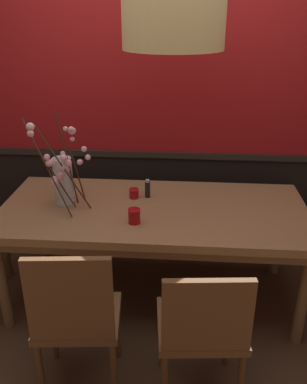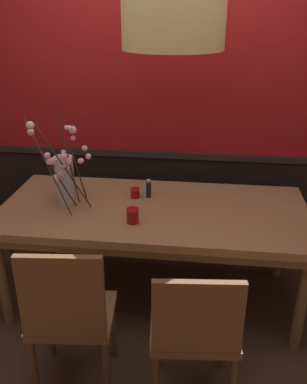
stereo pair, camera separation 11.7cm
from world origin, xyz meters
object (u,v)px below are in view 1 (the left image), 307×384
(chair_far_side_right, at_px, (193,186))
(candle_holder_nearer_center, at_px, (134,193))
(vase_with_blossoms, at_px, (63,178))
(candle_holder_nearer_edge, at_px, (134,216))
(pendant_lamp, at_px, (174,23))
(dining_table, at_px, (154,218))
(chair_far_side_left, at_px, (126,187))
(chair_near_side_left, at_px, (76,315))
(condiment_bottle, at_px, (148,189))
(chair_near_side_right, at_px, (202,327))

(chair_far_side_right, xyz_separation_m, candle_holder_nearer_center, (-0.44, -0.77, 0.26))
(vase_with_blossoms, xyz_separation_m, candle_holder_nearer_edge, (0.52, -0.23, -0.15))
(pendant_lamp, bearing_deg, candle_holder_nearer_center, 148.24)
(dining_table, xyz_separation_m, chair_far_side_left, (-0.33, 0.92, -0.17))
(chair_far_side_left, relative_size, candle_holder_nearer_edge, 8.98)
(pendant_lamp, bearing_deg, chair_near_side_left, -118.29)
(candle_holder_nearer_edge, bearing_deg, vase_with_blossoms, 155.65)
(vase_with_blossoms, height_order, candle_holder_nearer_center, vase_with_blossoms)
(dining_table, bearing_deg, chair_near_side_left, -111.51)
(chair_far_side_right, distance_m, condiment_bottle, 0.87)
(chair_far_side_right, xyz_separation_m, chair_near_side_right, (0.04, -1.82, -0.01))
(chair_far_side_right, distance_m, chair_near_side_right, 1.82)
(chair_near_side_right, relative_size, condiment_bottle, 6.55)
(candle_holder_nearer_center, distance_m, pendant_lamp, 1.20)
(chair_far_side_left, xyz_separation_m, condiment_bottle, (0.27, -0.75, 0.31))
(vase_with_blossoms, bearing_deg, chair_near_side_right, -43.35)
(chair_far_side_right, bearing_deg, candle_holder_nearer_edge, -108.71)
(vase_with_blossoms, distance_m, condiment_bottle, 0.61)
(candle_holder_nearer_center, relative_size, condiment_bottle, 0.52)
(candle_holder_nearer_center, bearing_deg, vase_with_blossoms, -162.55)
(chair_far_side_right, distance_m, candle_holder_nearer_edge, 1.25)
(condiment_bottle, bearing_deg, chair_near_side_right, -70.33)
(chair_far_side_right, bearing_deg, candle_holder_nearer_center, -119.59)
(candle_holder_nearer_center, height_order, condiment_bottle, condiment_bottle)
(candle_holder_nearer_center, bearing_deg, chair_near_side_right, -65.37)
(candle_holder_nearer_center, relative_size, pendant_lamp, 0.06)
(condiment_bottle, bearing_deg, chair_far_side_right, 65.50)
(vase_with_blossoms, height_order, pendant_lamp, pendant_lamp)
(chair_far_side_right, relative_size, candle_holder_nearer_center, 13.05)
(chair_far_side_left, relative_size, pendant_lamp, 0.80)
(dining_table, xyz_separation_m, candle_holder_nearer_edge, (-0.11, -0.23, 0.13))
(vase_with_blossoms, distance_m, candle_holder_nearer_center, 0.52)
(chair_near_side_left, distance_m, candle_holder_nearer_center, 1.07)
(dining_table, bearing_deg, condiment_bottle, 108.37)
(condiment_bottle, relative_size, pendant_lamp, 0.12)
(chair_near_side_left, distance_m, chair_far_side_left, 1.80)
(chair_near_side_left, height_order, chair_far_side_left, chair_near_side_left)
(chair_near_side_left, bearing_deg, chair_far_side_left, 89.47)
(chair_far_side_right, bearing_deg, chair_near_side_left, -109.32)
(chair_near_side_right, bearing_deg, candle_holder_nearer_center, 114.63)
(vase_with_blossoms, relative_size, pendant_lamp, 0.60)
(chair_near_side_left, height_order, pendant_lamp, pendant_lamp)
(chair_near_side_left, xyz_separation_m, pendant_lamp, (0.46, 0.86, 1.41))
(vase_with_blossoms, bearing_deg, dining_table, -0.18)
(chair_near_side_right, height_order, candle_holder_nearer_center, chair_near_side_right)
(chair_far_side_right, relative_size, candle_holder_nearer_edge, 9.44)
(chair_far_side_left, xyz_separation_m, pendant_lamp, (0.45, -0.94, 1.44))
(pendant_lamp, bearing_deg, chair_near_side_right, -76.69)
(chair_far_side_right, height_order, candle_holder_nearer_edge, chair_far_side_right)
(dining_table, relative_size, chair_far_side_right, 2.27)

